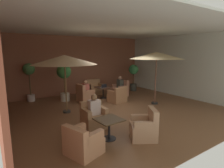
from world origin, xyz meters
TOP-DOWN VIEW (x-y plane):
  - ground_plane at (0.00, 0.00)m, footprint 9.07×8.25m
  - wall_back_brick at (0.00, 4.08)m, footprint 9.07×0.08m
  - wall_right_plain at (4.49, 0.00)m, footprint 0.08×8.25m
  - ceiling_slab at (0.00, 0.00)m, footprint 9.07×8.25m
  - cafe_table_front_left at (0.56, 2.14)m, footprint 0.78×0.78m
  - armchair_front_left_north at (1.73, 2.08)m, footprint 0.75×0.84m
  - armchair_front_left_east at (0.68, 3.30)m, footprint 0.89×0.87m
  - armchair_front_left_south at (-0.60, 2.03)m, footprint 0.81×0.77m
  - armchair_front_left_west at (0.73, 0.99)m, footprint 0.88×0.82m
  - cafe_table_front_right at (-1.83, -2.17)m, footprint 0.75×0.75m
  - armchair_front_right_north at (-0.94, -2.72)m, footprint 0.99×0.98m
  - armchair_front_right_east at (-1.77, -1.13)m, footprint 0.80×0.81m
  - armchair_front_right_south at (-2.82, -2.50)m, footprint 0.95×0.97m
  - patio_umbrella_tall_red at (2.07, -0.29)m, footprint 2.54×2.54m
  - patio_umbrella_center_beige at (-2.01, 0.88)m, footprint 2.64×2.64m
  - potted_tree_left_corner at (-2.91, 3.65)m, footprint 0.58×0.58m
  - potted_tree_mid_left at (3.25, 2.74)m, footprint 0.63×0.63m
  - potted_tree_mid_right at (-1.41, 2.74)m, footprint 0.73×0.73m
  - patron_blue_shirt at (-1.78, -1.17)m, footprint 0.38×0.27m
  - patron_by_window at (-0.55, 2.03)m, footprint 0.29×0.39m
  - patron_with_friend at (1.68, 2.09)m, footprint 0.27×0.38m
  - iced_drink_cup at (0.48, 2.12)m, footprint 0.08×0.08m
  - open_laptop at (0.50, 1.97)m, footprint 0.31×0.23m

SIDE VIEW (x-z plane):
  - ground_plane at x=0.00m, z-range -0.02..0.00m
  - armchair_front_right_south at x=-2.82m, z-range -0.09..0.69m
  - armchair_front_left_west at x=0.73m, z-range -0.10..0.70m
  - armchair_front_left_east at x=0.68m, z-range -0.12..0.75m
  - armchair_front_left_north at x=1.73m, z-range -0.13..0.78m
  - armchair_front_right_east at x=-1.77m, z-range -0.10..0.76m
  - armchair_front_right_north at x=-0.94m, z-range -0.13..0.78m
  - armchair_front_left_south at x=-0.60m, z-range -0.13..0.79m
  - cafe_table_front_right at x=-1.83m, z-range 0.16..0.78m
  - cafe_table_front_left at x=0.56m, z-range 0.18..0.80m
  - open_laptop at x=0.50m, z-range 0.57..0.77m
  - iced_drink_cup at x=0.48m, z-range 0.62..0.73m
  - patron_by_window at x=-0.55m, z-range 0.41..1.08m
  - patron_with_friend at x=1.68m, z-range 0.40..1.11m
  - patron_blue_shirt at x=-1.78m, z-range 0.41..1.11m
  - potted_tree_mid_left at x=3.25m, z-range 0.25..1.97m
  - potted_tree_mid_right at x=-1.41m, z-range 0.32..2.23m
  - potted_tree_left_corner at x=-2.91m, z-range 0.38..2.35m
  - wall_back_brick at x=0.00m, z-range 0.00..3.46m
  - wall_right_plain at x=4.49m, z-range 0.00..3.46m
  - patio_umbrella_center_beige at x=-2.01m, z-range 1.01..3.42m
  - patio_umbrella_tall_red at x=2.07m, z-range 1.09..3.62m
  - ceiling_slab at x=0.00m, z-range 3.46..3.52m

